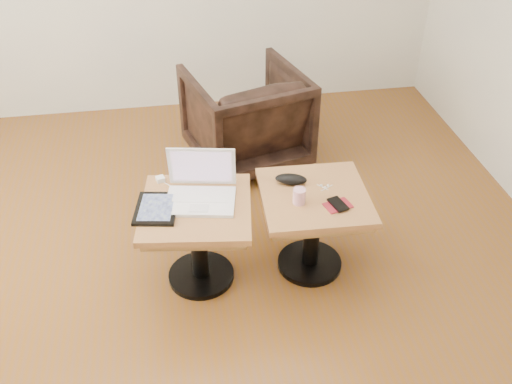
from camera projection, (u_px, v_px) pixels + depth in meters
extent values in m
cube|color=brown|center=(182.00, 296.00, 3.13)|extent=(4.50, 4.50, 0.01)
cylinder|color=black|center=(201.00, 275.00, 3.24)|extent=(0.37, 0.37, 0.03)
cylinder|color=black|center=(199.00, 243.00, 3.09)|extent=(0.09, 0.09, 0.45)
cube|color=brown|center=(196.00, 214.00, 2.97)|extent=(0.59, 0.59, 0.04)
cube|color=brown|center=(196.00, 208.00, 2.95)|extent=(0.64, 0.64, 0.04)
cylinder|color=black|center=(309.00, 263.00, 3.32)|extent=(0.37, 0.37, 0.03)
cylinder|color=black|center=(312.00, 231.00, 3.17)|extent=(0.09, 0.09, 0.45)
cube|color=brown|center=(314.00, 203.00, 3.05)|extent=(0.54, 0.54, 0.04)
cube|color=brown|center=(314.00, 197.00, 3.03)|extent=(0.59, 0.59, 0.04)
cube|color=white|center=(200.00, 201.00, 2.95)|extent=(0.40, 0.31, 0.02)
cube|color=silver|center=(201.00, 195.00, 2.98)|extent=(0.31, 0.17, 0.00)
cube|color=silver|center=(199.00, 208.00, 2.89)|extent=(0.11, 0.08, 0.00)
cube|color=white|center=(202.00, 166.00, 2.99)|extent=(0.36, 0.10, 0.24)
cube|color=#914740|center=(202.00, 166.00, 2.99)|extent=(0.31, 0.08, 0.20)
cube|color=black|center=(156.00, 209.00, 2.91)|extent=(0.25, 0.30, 0.02)
cube|color=#191E38|center=(156.00, 207.00, 2.90)|extent=(0.20, 0.25, 0.00)
cube|color=white|center=(160.00, 179.00, 3.11)|extent=(0.05, 0.05, 0.03)
ellipsoid|color=black|center=(291.00, 179.00, 3.08)|extent=(0.19, 0.12, 0.05)
cylinder|color=#D45378|center=(299.00, 196.00, 2.93)|extent=(0.08, 0.08, 0.09)
sphere|color=white|center=(325.00, 187.00, 3.06)|extent=(0.01, 0.01, 0.01)
sphere|color=white|center=(328.00, 185.00, 3.07)|extent=(0.01, 0.01, 0.01)
sphere|color=white|center=(321.00, 185.00, 3.07)|extent=(0.01, 0.01, 0.01)
cylinder|color=white|center=(325.00, 188.00, 3.06)|extent=(0.08, 0.05, 0.00)
cube|color=maroon|center=(338.00, 205.00, 2.94)|extent=(0.16, 0.13, 0.01)
cube|color=black|center=(338.00, 204.00, 2.93)|extent=(0.10, 0.13, 0.01)
imported|color=black|center=(246.00, 117.00, 4.02)|extent=(0.92, 0.94, 0.70)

